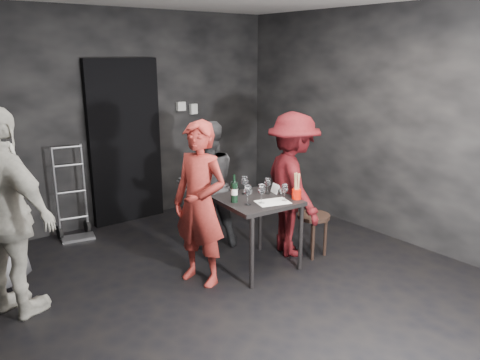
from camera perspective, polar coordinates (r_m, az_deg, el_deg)
floor at (r=4.53m, az=0.20°, el=-13.27°), size 4.50×5.00×0.02m
wall_back at (r=6.20m, az=-14.24°, el=7.29°), size 4.50×0.04×2.70m
wall_right at (r=5.71m, az=18.46°, el=6.30°), size 0.04×5.00×2.70m
doorway at (r=6.19m, az=-13.83°, el=4.49°), size 0.95×0.10×2.10m
wallbox_upper at (r=6.53m, az=-7.21°, el=8.90°), size 0.12×0.06×0.12m
wallbox_lower at (r=6.64m, az=-5.70°, el=8.62°), size 0.10×0.06×0.14m
hand_truck at (r=5.99m, az=-19.54°, el=-4.69°), size 0.38×0.33×1.12m
tasting_table at (r=4.73m, az=2.04°, el=-3.42°), size 0.72×0.72×0.75m
stool at (r=5.17m, az=8.93°, el=-5.16°), size 0.35×0.35×0.47m
server_red at (r=4.40m, az=-4.93°, el=-2.43°), size 0.58×0.70×1.66m
woman_black at (r=5.28m, az=-3.97°, el=-0.87°), size 0.76×0.56×1.40m
man_maroon at (r=5.07m, az=6.45°, el=-0.22°), size 0.82×1.16×1.64m
bystander_cream at (r=4.21m, az=-26.77°, el=-1.74°), size 1.07×1.37×2.11m
tasting_mat at (r=4.59m, az=4.01°, el=-2.70°), size 0.37×0.29×0.00m
wine_glass_a at (r=4.47m, az=0.96°, el=-1.73°), size 0.11×0.11×0.22m
wine_glass_b at (r=4.57m, az=-0.71°, el=-1.34°), size 0.11×0.11×0.22m
wine_glass_c at (r=4.82m, az=0.58°, el=-0.52°), size 0.08×0.08×0.21m
wine_glass_d at (r=4.53m, az=2.66°, el=-1.57°), size 0.10×0.10×0.21m
wine_glass_e at (r=4.62m, az=5.46°, el=-1.44°), size 0.09×0.09×0.19m
wine_glass_f at (r=4.84m, az=3.40°, el=-0.64°), size 0.09×0.09×0.18m
wine_bottle at (r=4.56m, az=-0.71°, el=-1.43°), size 0.07×0.07×0.28m
breadstick_cup at (r=4.68m, az=6.93°, el=-0.79°), size 0.09×0.09×0.29m
reserved_card at (r=4.87m, az=4.29°, el=-1.06°), size 0.10×0.14×0.10m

